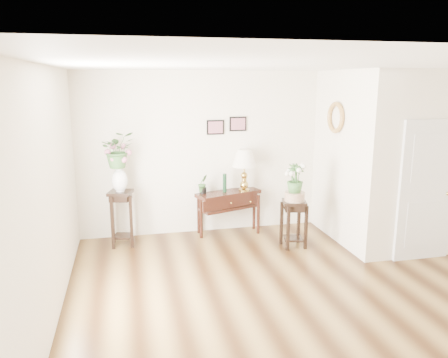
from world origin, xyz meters
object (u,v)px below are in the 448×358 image
object	(u,v)px
console_table	(228,213)
table_lamp	(244,171)
plant_stand_b	(294,224)
plant_stand_a	(122,218)

from	to	relation	value
console_table	table_lamp	size ratio (longest dim) A/B	1.53
table_lamp	plant_stand_b	xyz separation A→B (m)	(0.60, -0.84, -0.72)
plant_stand_a	plant_stand_b	xyz separation A→B (m)	(2.70, -0.68, -0.07)
table_lamp	console_table	bearing A→B (deg)	180.00
table_lamp	plant_stand_b	world-z (taller)	table_lamp
console_table	plant_stand_a	xyz separation A→B (m)	(-1.82, -0.16, 0.08)
console_table	plant_stand_b	distance (m)	1.22
plant_stand_b	plant_stand_a	bearing A→B (deg)	165.85
plant_stand_a	console_table	bearing A→B (deg)	5.08
console_table	table_lamp	xyz separation A→B (m)	(0.28, 0.00, 0.73)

